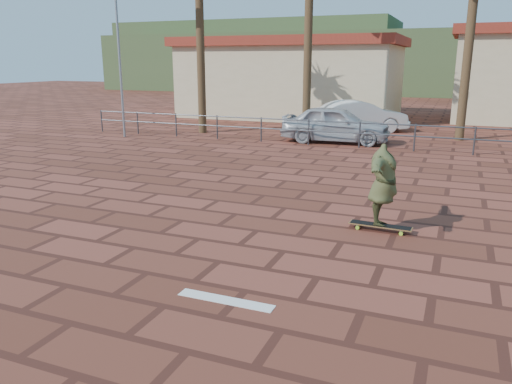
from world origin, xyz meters
TOP-DOWN VIEW (x-y plane):
  - ground at (0.00, 0.00)m, footprint 120.00×120.00m
  - paint_stripe at (0.70, -1.20)m, footprint 1.40×0.22m
  - guardrail at (0.00, 12.00)m, footprint 24.06×0.06m
  - flagpole at (-9.87, 11.00)m, footprint 1.30×0.10m
  - building_west at (-6.00, 22.00)m, footprint 12.60×7.60m
  - hill_front at (0.00, 50.00)m, footprint 70.00×18.00m
  - hill_back at (-22.00, 56.00)m, footprint 35.00×14.00m
  - longboard at (2.22, 2.58)m, footprint 1.21×0.32m
  - skateboarder at (2.22, 2.58)m, footprint 0.66×1.99m
  - car_silver at (-1.17, 13.00)m, footprint 4.42×2.00m
  - car_white at (-0.90, 16.50)m, footprint 4.57×3.48m

SIDE VIEW (x-z plane):
  - ground at x=0.00m, z-range 0.00..0.00m
  - paint_stripe at x=0.70m, z-range 0.00..0.01m
  - longboard at x=2.22m, z-range 0.04..0.16m
  - guardrail at x=0.00m, z-range 0.18..1.18m
  - car_white at x=-0.90m, z-range 0.00..1.44m
  - car_silver at x=-1.17m, z-range 0.00..1.47m
  - skateboarder at x=2.22m, z-range 0.12..1.71m
  - building_west at x=-6.00m, z-range 0.03..4.53m
  - hill_front at x=0.00m, z-range 0.00..6.00m
  - hill_back at x=-22.00m, z-range 0.00..8.00m
  - flagpole at x=-9.87m, z-range 0.64..8.64m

